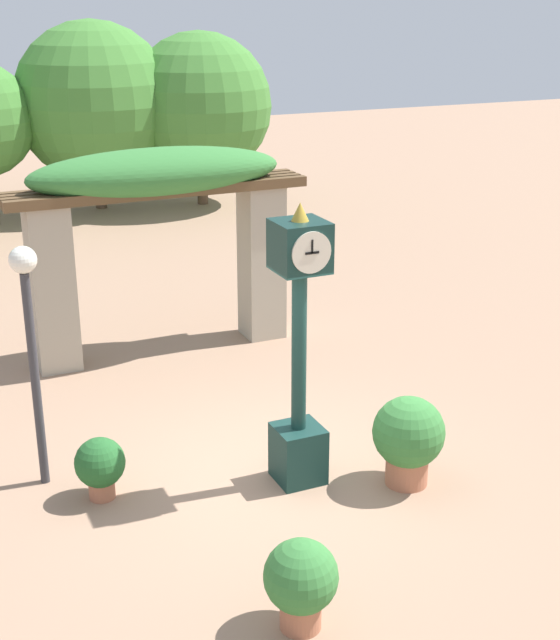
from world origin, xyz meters
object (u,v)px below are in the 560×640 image
at_px(potted_plant_near_right, 100,465).
at_px(potted_plant_near_left, 301,581).
at_px(lamp_post, 29,322).
at_px(potted_plant_far_left, 408,437).
at_px(pedestal_clock, 299,356).

bearing_deg(potted_plant_near_right, potted_plant_near_left, -69.25).
relative_size(potted_plant_near_right, lamp_post, 0.26).
bearing_deg(lamp_post, potted_plant_far_left, -24.62).
xyz_separation_m(potted_plant_near_right, lamp_post, (-0.51, 0.60, 1.52)).
bearing_deg(potted_plant_near_left, lamp_post, 114.77).
bearing_deg(potted_plant_near_left, pedestal_clock, 65.16).
relative_size(pedestal_clock, lamp_post, 1.16).
distance_m(pedestal_clock, potted_plant_far_left, 1.54).
bearing_deg(potted_plant_near_left, potted_plant_near_right, 110.75).
relative_size(potted_plant_near_left, potted_plant_near_right, 1.20).
height_order(potted_plant_far_left, lamp_post, lamp_post).
distance_m(potted_plant_near_left, potted_plant_far_left, 2.74).
distance_m(pedestal_clock, potted_plant_near_left, 2.73).
height_order(pedestal_clock, lamp_post, pedestal_clock).
distance_m(potted_plant_near_right, lamp_post, 1.71).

